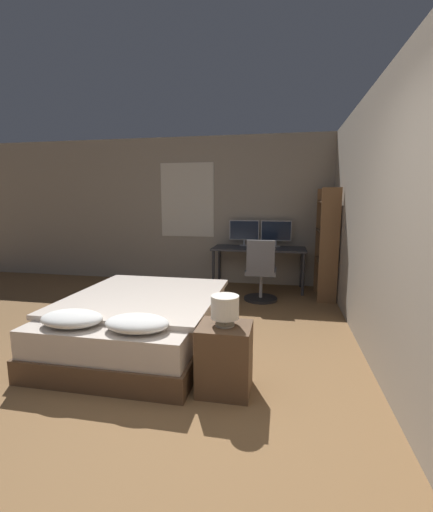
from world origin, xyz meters
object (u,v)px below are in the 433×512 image
desk (259,252)px  monitor_left (244,231)px  keyboard (258,249)px  office_chair (261,276)px  bookshelf (327,240)px  bedside_lamp (225,307)px  monitor_right (276,232)px  computer_mouse (274,249)px  bed (141,321)px  nightstand (225,358)px

desk → monitor_left: size_ratio=2.98×
monitor_left → keyboard: 0.59m
office_chair → bookshelf: bookshelf is taller
monitor_left → bookshelf: bearing=-23.7°
bedside_lamp → monitor_right: bearing=85.0°
bedside_lamp → computer_mouse: bearing=84.6°
computer_mouse → bookshelf: (0.82, -0.15, 0.19)m
desk → bookshelf: bookshelf is taller
bed → nightstand: size_ratio=3.63×
bed → keyboard: 2.66m
desk → bedside_lamp: bearing=-90.5°
bed → monitor_right: size_ratio=3.81×
nightstand → monitor_left: (-0.25, 3.56, 0.72)m
bedside_lamp → computer_mouse: 3.12m
bed → desk: (1.07, 2.61, 0.39)m
nightstand → bookshelf: 3.23m
nightstand → bed: bearing=145.1°
bedside_lamp → keyboard: 3.11m
monitor_right → office_chair: monitor_right is taller
monitor_right → office_chair: 1.14m
bedside_lamp → computer_mouse: size_ratio=3.52×
monitor_right → bookshelf: 1.01m
keyboard → bookshelf: bearing=-7.7°
nightstand → keyboard: keyboard is taller
monitor_left → keyboard: bearing=-58.0°
keyboard → nightstand: bearing=-90.6°
nightstand → keyboard: bearing=89.4°
bedside_lamp → office_chair: bearing=87.4°
computer_mouse → keyboard: bearing=180.0°
nightstand → bookshelf: bearing=69.3°
monitor_right → bookshelf: size_ratio=0.31×
monitor_right → office_chair: bearing=-101.6°
nightstand → computer_mouse: computer_mouse is taller
monitor_right → bed: bearing=-115.5°
bedside_lamp → computer_mouse: bedside_lamp is taller
bed → keyboard: size_ratio=5.89×
nightstand → bedside_lamp: (0.00, 0.00, 0.43)m
bed → bedside_lamp: bedside_lamp is taller
bedside_lamp → monitor_left: bearing=94.1°
keyboard → computer_mouse: bearing=0.0°
desk → bookshelf: 1.19m
desk → computer_mouse: size_ratio=22.86×
bed → bedside_lamp: (1.04, -0.73, 0.45)m
office_chair → nightstand: bearing=-92.6°
nightstand → bookshelf: bookshelf is taller
desk → office_chair: size_ratio=1.65×
keyboard → monitor_left: bearing=122.0°
bed → monitor_right: 3.23m
monitor_right → keyboard: 0.59m
bedside_lamp → office_chair: office_chair is taller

